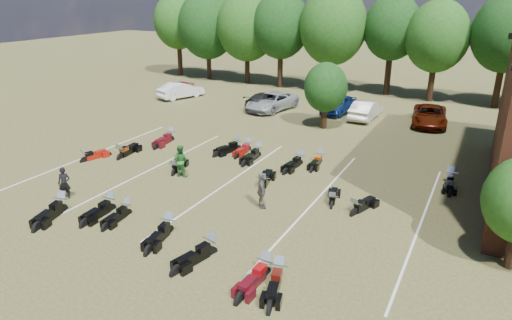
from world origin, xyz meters
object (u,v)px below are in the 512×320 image
Objects in this scene: person_black at (64,183)px; car_4 at (339,105)px; person_green at (180,161)px; person_grey at (262,191)px; motorcycle_3 at (169,233)px; motorcycle_14 at (171,141)px; motorcycle_7 at (85,162)px; car_0 at (177,88)px; motorcycle_0 at (62,212)px.

car_4 is at bearing 40.69° from person_black.
person_green reaches higher than person_black.
person_grey is 4.76m from motorcycle_3.
car_4 is 1.90× the size of motorcycle_3.
person_black reaches higher than car_4.
motorcycle_3 is at bearing -58.64° from motorcycle_14.
person_grey is at bearing -11.45° from person_black.
motorcycle_7 is at bearing -110.89° from car_4.
car_4 reaches higher than motorcycle_3.
car_0 reaches higher than motorcycle_7.
person_grey reaches higher than motorcycle_14.
motorcycle_14 is at bearing -94.18° from motorcycle_7.
motorcycle_7 is (-12.41, 0.68, -0.88)m from person_grey.
car_4 is at bearing 52.39° from motorcycle_14.
person_black reaches higher than motorcycle_0.
motorcycle_14 is at bearing -54.44° from person_green.
motorcycle_7 is (-4.25, 5.35, 0.00)m from motorcycle_0.
person_green is 6.69m from motorcycle_7.
person_black is 1.72m from motorcycle_0.
person_green is 0.74× the size of motorcycle_14.
person_grey is 0.71× the size of motorcycle_0.
person_green reaches higher than motorcycle_14.
car_4 is 24.51m from motorcycle_0.
person_black is 9.83m from person_grey.
car_0 is 19.15m from motorcycle_7.
person_green is 0.73× the size of motorcycle_0.
motorcycle_14 is (-1.11, 9.93, -0.82)m from person_black.
motorcycle_14 reaches higher than motorcycle_3.
person_grey reaches higher than motorcycle_0.
car_0 reaches higher than motorcycle_14.
car_4 is at bearing 60.86° from motorcycle_0.
motorcycle_14 is at bearing 85.44° from motorcycle_0.
motorcycle_14 is (-7.95, -12.73, -0.76)m from car_4.
person_green is at bearing -93.54° from car_4.
person_black is 0.90× the size of person_green.
person_black is at bearing -89.26° from motorcycle_14.
person_green is at bearing 111.56° from motorcycle_3.
car_4 is 15.03m from motorcycle_14.
car_4 is at bearing -29.67° from person_grey.
motorcycle_7 is at bearing 95.06° from person_black.
person_black reaches higher than motorcycle_7.
motorcycle_0 is 1.01× the size of motorcycle_14.
person_grey reaches higher than car_0.
car_0 is 2.17× the size of person_green.
car_0 is 1.88× the size of motorcycle_7.
car_0 is 24.25m from person_black.
car_0 is at bearing 80.98° from person_black.
motorcycle_0 is at bearing 144.73° from motorcycle_7.
car_4 is at bearing -108.14° from person_green.
car_4 is 19.27m from person_grey.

